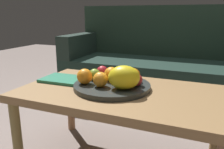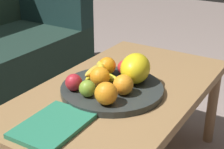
% 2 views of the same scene
% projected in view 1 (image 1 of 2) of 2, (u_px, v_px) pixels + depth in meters
% --- Properties ---
extents(coffee_table, '(1.03, 0.59, 0.44)m').
position_uv_depth(coffee_table, '(121.00, 100.00, 1.19)').
color(coffee_table, '#967046').
rests_on(coffee_table, ground_plane).
extents(couch, '(1.70, 0.70, 0.90)m').
position_uv_depth(couch, '(156.00, 69.00, 2.21)').
color(couch, '#1C3129').
rests_on(couch, ground_plane).
extents(fruit_bowl, '(0.40, 0.40, 0.03)m').
position_uv_depth(fruit_bowl, '(112.00, 86.00, 1.20)').
color(fruit_bowl, '#2C3230').
rests_on(fruit_bowl, coffee_table).
extents(melon_large_front, '(0.18, 0.15, 0.12)m').
position_uv_depth(melon_large_front, '(124.00, 77.00, 1.10)').
color(melon_large_front, yellow).
rests_on(melon_large_front, fruit_bowl).
extents(orange_front, '(0.08, 0.08, 0.08)m').
position_uv_depth(orange_front, '(111.00, 74.00, 1.23)').
color(orange_front, orange).
rests_on(orange_front, fruit_bowl).
extents(orange_left, '(0.08, 0.08, 0.08)m').
position_uv_depth(orange_left, '(100.00, 80.00, 1.13)').
color(orange_left, orange).
rests_on(orange_left, fruit_bowl).
extents(orange_right, '(0.07, 0.07, 0.07)m').
position_uv_depth(orange_right, '(133.00, 75.00, 1.22)').
color(orange_right, orange).
rests_on(orange_right, fruit_bowl).
extents(orange_back, '(0.08, 0.08, 0.08)m').
position_uv_depth(orange_back, '(85.00, 76.00, 1.18)').
color(orange_back, orange).
rests_on(orange_back, fruit_bowl).
extents(apple_front, '(0.06, 0.06, 0.06)m').
position_uv_depth(apple_front, '(95.00, 74.00, 1.26)').
color(apple_front, olive).
rests_on(apple_front, fruit_bowl).
extents(apple_left, '(0.06, 0.06, 0.06)m').
position_uv_depth(apple_left, '(102.00, 71.00, 1.32)').
color(apple_left, red).
rests_on(apple_left, fruit_bowl).
extents(apple_right, '(0.06, 0.06, 0.06)m').
position_uv_depth(apple_right, '(136.00, 80.00, 1.15)').
color(apple_right, red).
rests_on(apple_right, fruit_bowl).
extents(banana_bunch, '(0.17, 0.15, 0.06)m').
position_uv_depth(banana_bunch, '(123.00, 76.00, 1.24)').
color(banana_bunch, yellow).
rests_on(banana_bunch, fruit_bowl).
extents(magazine, '(0.26, 0.19, 0.02)m').
position_uv_depth(magazine, '(64.00, 79.00, 1.34)').
color(magazine, '#2B7E5C').
rests_on(magazine, coffee_table).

